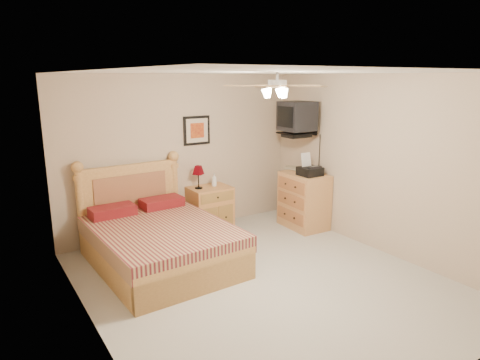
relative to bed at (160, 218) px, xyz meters
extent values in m
plane|color=#A7A397|center=(0.86, -1.12, -0.67)|extent=(4.50, 4.50, 0.00)
cube|color=white|center=(0.86, -1.12, 1.83)|extent=(4.00, 4.50, 0.04)
cube|color=tan|center=(0.86, 1.13, 0.58)|extent=(4.00, 0.04, 2.50)
cube|color=tan|center=(0.86, -3.37, 0.58)|extent=(4.00, 0.04, 2.50)
cube|color=tan|center=(-1.14, -1.12, 0.58)|extent=(0.04, 4.50, 2.50)
cube|color=tan|center=(2.86, -1.12, 0.58)|extent=(0.04, 4.50, 2.50)
cube|color=#BA793C|center=(1.23, 0.88, -0.31)|extent=(0.66, 0.50, 0.71)
imported|color=white|center=(1.32, 0.90, 0.15)|extent=(0.09, 0.09, 0.21)
cube|color=black|center=(1.13, 1.11, 0.95)|extent=(0.46, 0.04, 0.46)
cube|color=#BD7740|center=(2.59, 0.13, -0.21)|extent=(0.57, 0.80, 0.92)
imported|color=#B1A78F|center=(2.56, 0.45, 0.26)|extent=(0.28, 0.33, 0.03)
imported|color=tan|center=(2.57, 0.48, 0.28)|extent=(0.25, 0.28, 0.02)
camera|label=1|loc=(-2.00, -5.01, 1.77)|focal=32.00mm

